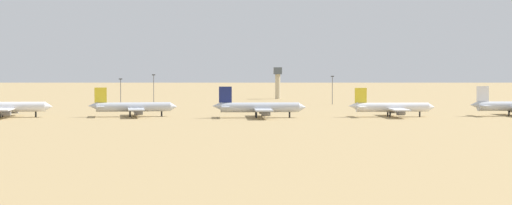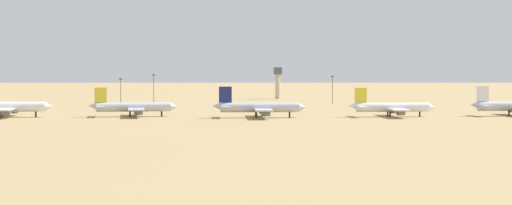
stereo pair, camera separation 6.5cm
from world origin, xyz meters
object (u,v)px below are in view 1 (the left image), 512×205
parked_jet_navy_2 (259,107)px  parked_jet_yellow_3 (391,107)px  parked_jet_yellow_1 (133,107)px  light_pole_west (154,88)px  light_pole_mid (121,90)px  control_tower (278,80)px  light_pole_east (332,88)px  parked_jet_red_0 (4,107)px

parked_jet_navy_2 → parked_jet_yellow_3: bearing=2.9°
parked_jet_yellow_1 → light_pole_west: bearing=82.3°
parked_jet_yellow_3 → light_pole_mid: size_ratio=2.53×
light_pole_mid → light_pole_west: bearing=38.7°
parked_jet_navy_2 → control_tower: 190.57m
parked_jet_navy_2 → control_tower: size_ratio=1.97×
parked_jet_navy_2 → control_tower: (17.77, 189.58, 7.83)m
parked_jet_yellow_3 → light_pole_east: (-12.60, 110.63, 5.04)m
parked_jet_yellow_3 → light_pole_east: size_ratio=2.37×
parked_jet_navy_2 → light_pole_mid: (-69.41, 91.57, 4.31)m
parked_jet_yellow_3 → light_pole_west: size_ratio=2.23×
control_tower → light_pole_west: size_ratio=1.20×
parked_jet_red_0 → light_pole_mid: light_pole_mid is taller
parked_jet_yellow_3 → light_pole_west: 148.98m
parked_jet_navy_2 → control_tower: bearing=83.3°
parked_jet_yellow_3 → light_pole_west: light_pole_west is taller
parked_jet_yellow_3 → parked_jet_red_0: bearing=177.3°
light_pole_west → light_pole_east: light_pole_west is taller
control_tower → light_pole_west: (-71.12, -85.14, -2.51)m
light_pole_west → control_tower: bearing=50.1°
parked_jet_yellow_3 → control_tower: bearing=99.5°
parked_jet_yellow_3 → control_tower: 189.64m
parked_jet_yellow_1 → light_pole_mid: bearing=93.2°
parked_jet_navy_2 → control_tower: control_tower is taller
parked_jet_red_0 → parked_jet_yellow_3: 164.29m
parked_jet_yellow_3 → light_pole_mid: bearing=142.9°
parked_jet_navy_2 → light_pole_mid: bearing=125.8°
parked_jet_red_0 → control_tower: size_ratio=2.02×
control_tower → light_pole_west: control_tower is taller
parked_jet_red_0 → light_pole_east: bearing=32.9°
light_pole_east → light_pole_mid: bearing=-168.4°
control_tower → parked_jet_yellow_3: bearing=-78.1°
light_pole_mid → control_tower: bearing=48.3°
light_pole_mid → parked_jet_yellow_1: bearing=-79.3°
parked_jet_yellow_1 → light_pole_east: size_ratio=2.40×
parked_jet_yellow_1 → parked_jet_yellow_3: (110.46, -4.32, -0.05)m
parked_jet_yellow_3 → control_tower: size_ratio=1.86×
parked_jet_yellow_1 → light_pole_west: light_pole_west is taller
parked_jet_red_0 → parked_jet_yellow_3: parked_jet_red_0 is taller
parked_jet_red_0 → control_tower: 222.96m
control_tower → light_pole_east: (26.32, -74.80, -3.02)m
parked_jet_yellow_1 → parked_jet_yellow_3: parked_jet_yellow_1 is taller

